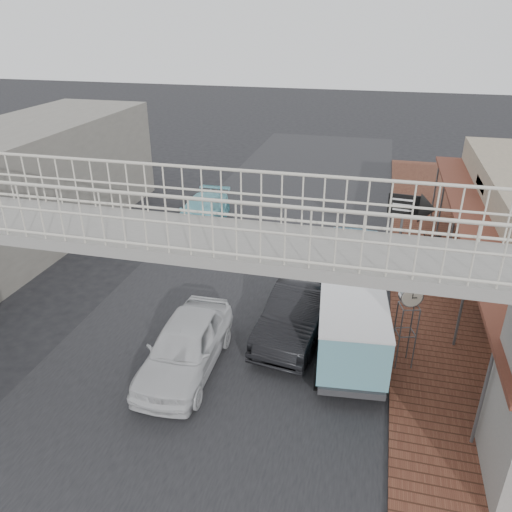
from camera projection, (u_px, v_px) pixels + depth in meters
The scene contains 14 objects.
ground at pixel (230, 334), 16.01m from camera, with size 120.00×120.00×0.00m, color black.
road_strip at pixel (230, 334), 16.01m from camera, with size 10.00×60.00×0.01m, color black.
sidewalk at pixel (435, 311), 17.19m from camera, with size 3.00×40.00×0.10m, color brown.
footbridge at pixel (175, 316), 11.13m from camera, with size 16.40×2.40×6.34m.
building_far_left at pixel (34, 180), 22.56m from camera, with size 5.00×14.00×5.00m, color gray.
white_hatchback at pixel (185, 346), 14.14m from camera, with size 1.83×4.56×1.55m, color silver.
dark_sedan at pixel (300, 310), 15.80m from camera, with size 1.70×4.88×1.61m, color black.
angkot_curb at pixel (352, 248), 20.41m from camera, with size 2.17×4.71×1.31m, color #78B6D0.
angkot_far at pixel (201, 212), 24.09m from camera, with size 1.87×4.59×1.33m, color #7CCCD8.
angkot_van at pixel (352, 322), 14.25m from camera, with size 2.31×4.39×2.07m.
motorcycle_near at pixel (408, 249), 20.60m from camera, with size 0.58×1.66×0.87m, color black.
motorcycle_far at pixel (430, 243), 20.91m from camera, with size 0.49×1.72×1.04m, color black.
street_clock at pixel (410, 300), 13.58m from camera, with size 0.67×0.61×2.59m.
arrow_sign at pixel (425, 209), 18.84m from camera, with size 1.84×1.18×3.12m.
Camera 1 is at (4.05, -12.72, 9.23)m, focal length 35.00 mm.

